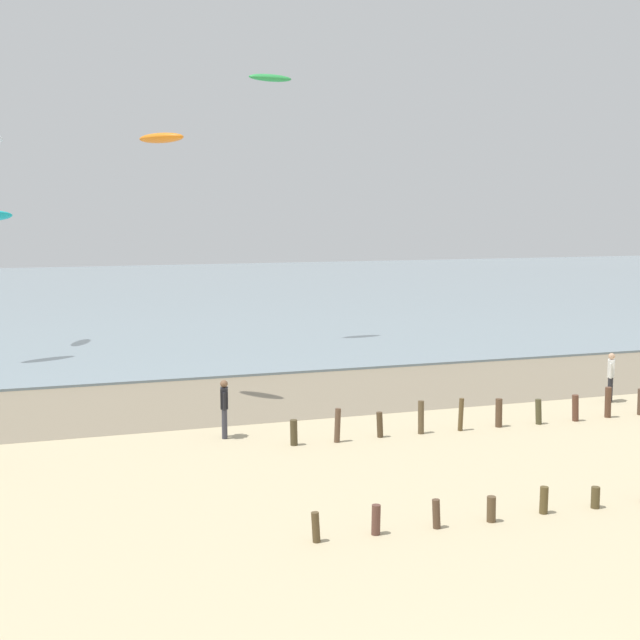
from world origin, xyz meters
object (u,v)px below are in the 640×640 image
object	(u,v)px
person_left_flank	(224,407)
kite_aloft_2	(161,138)
person_by_waterline	(611,376)
kite_aloft_0	(270,78)

from	to	relation	value
person_left_flank	kite_aloft_2	distance (m)	9.63
person_by_waterline	kite_aloft_2	bearing A→B (deg)	162.02
person_by_waterline	kite_aloft_2	distance (m)	17.34
person_by_waterline	kite_aloft_0	size ratio (longest dim) A/B	0.78
person_by_waterline	person_left_flank	size ratio (longest dim) A/B	1.00
person_left_flank	kite_aloft_0	bearing A→B (deg)	70.77
person_left_flank	kite_aloft_0	size ratio (longest dim) A/B	0.78
person_left_flank	kite_aloft_0	world-z (taller)	kite_aloft_0
person_left_flank	kite_aloft_0	distance (m)	21.39
person_by_waterline	kite_aloft_2	world-z (taller)	kite_aloft_2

